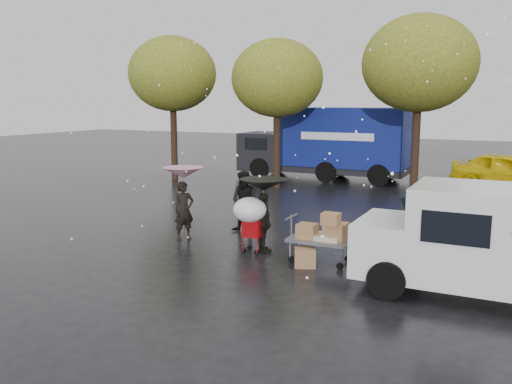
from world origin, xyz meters
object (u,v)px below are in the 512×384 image
at_px(person_black, 264,223).
at_px(white_van, 494,241).
at_px(shopping_cart, 250,213).
at_px(yellow_taxi, 511,172).
at_px(vendor_cart, 324,233).
at_px(blue_truck, 328,143).
at_px(person_pink, 184,211).

xyz_separation_m(person_black, white_van, (5.40, -0.98, 0.39)).
height_order(shopping_cart, yellow_taxi, yellow_taxi).
bearing_deg(vendor_cart, person_black, 172.37).
distance_m(vendor_cart, yellow_taxi, 13.92).
xyz_separation_m(white_van, yellow_taxi, (-0.02, 14.18, -0.34)).
xyz_separation_m(person_black, blue_truck, (-2.83, 13.27, 0.99)).
bearing_deg(person_black, vendor_cart, -143.68).
height_order(person_black, yellow_taxi, yellow_taxi).
bearing_deg(person_pink, yellow_taxi, -0.69).
relative_size(vendor_cart, white_van, 0.31).
height_order(person_black, shopping_cart, person_black).
bearing_deg(white_van, blue_truck, 120.01).
bearing_deg(person_pink, shopping_cart, -71.73).
relative_size(person_black, vendor_cart, 1.01).
distance_m(vendor_cart, shopping_cart, 1.94).
relative_size(shopping_cart, yellow_taxi, 0.30).
relative_size(vendor_cart, blue_truck, 0.18).
xyz_separation_m(blue_truck, yellow_taxi, (8.21, -0.07, -0.93)).
height_order(vendor_cart, shopping_cart, shopping_cart).
bearing_deg(vendor_cart, white_van, -11.44).
relative_size(person_black, white_van, 0.31).
bearing_deg(blue_truck, vendor_cart, -71.51).
relative_size(person_pink, vendor_cart, 1.07).
bearing_deg(shopping_cart, yellow_taxi, 67.47).
relative_size(person_pink, yellow_taxi, 0.34).
distance_m(person_pink, yellow_taxi, 15.23).
relative_size(person_pink, person_black, 1.06).
distance_m(vendor_cart, white_van, 3.82).
bearing_deg(white_van, person_pink, 171.55).
relative_size(person_black, yellow_taxi, 0.32).
bearing_deg(blue_truck, yellow_taxi, -0.50).
xyz_separation_m(shopping_cart, white_van, (5.62, -0.67, 0.10)).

